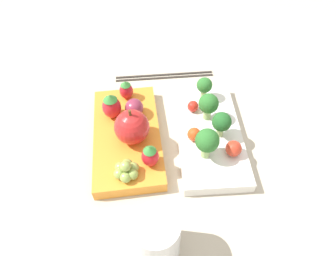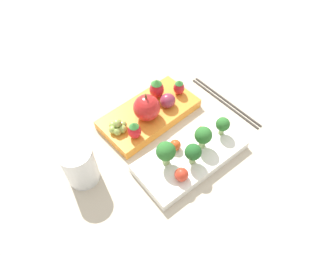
# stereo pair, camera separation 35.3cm
# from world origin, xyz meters

# --- Properties ---
(ground_plane) EXTENTS (4.00, 4.00, 0.00)m
(ground_plane) POSITION_xyz_m (0.00, 0.00, 0.00)
(ground_plane) COLOR #BCB29E
(bento_box_savoury) EXTENTS (0.24, 0.13, 0.02)m
(bento_box_savoury) POSITION_xyz_m (-0.01, 0.07, 0.01)
(bento_box_savoury) COLOR white
(bento_box_savoury) RESTS_ON ground_plane
(bento_box_fruit) EXTENTS (0.24, 0.15, 0.02)m
(bento_box_fruit) POSITION_xyz_m (0.00, -0.07, 0.01)
(bento_box_fruit) COLOR orange
(bento_box_fruit) RESTS_ON ground_plane
(broccoli_floret_0) EXTENTS (0.03, 0.03, 0.04)m
(broccoli_floret_0) POSITION_xyz_m (-0.09, 0.07, 0.05)
(broccoli_floret_0) COLOR #93B770
(broccoli_floret_0) RESTS_ON bento_box_savoury
(broccoli_floret_1) EXTENTS (0.03, 0.03, 0.05)m
(broccoli_floret_1) POSITION_xyz_m (-0.00, 0.09, 0.05)
(broccoli_floret_1) COLOR #93B770
(broccoli_floret_1) RESTS_ON bento_box_savoury
(broccoli_floret_2) EXTENTS (0.04, 0.04, 0.05)m
(broccoli_floret_2) POSITION_xyz_m (-0.04, 0.07, 0.05)
(broccoli_floret_2) COLOR #93B770
(broccoli_floret_2) RESTS_ON bento_box_savoury
(broccoli_floret_3) EXTENTS (0.04, 0.04, 0.06)m
(broccoli_floret_3) POSITION_xyz_m (0.04, 0.06, 0.06)
(broccoli_floret_3) COLOR #93B770
(broccoli_floret_3) RESTS_ON bento_box_savoury
(cherry_tomato_0) EXTENTS (0.02, 0.02, 0.02)m
(cherry_tomato_0) POSITION_xyz_m (-0.06, 0.04, 0.03)
(cherry_tomato_0) COLOR red
(cherry_tomato_0) RESTS_ON bento_box_savoury
(cherry_tomato_1) EXTENTS (0.03, 0.03, 0.03)m
(cherry_tomato_1) POSITION_xyz_m (0.04, 0.11, 0.03)
(cherry_tomato_1) COLOR red
(cherry_tomato_1) RESTS_ON bento_box_savoury
(cherry_tomato_2) EXTENTS (0.02, 0.02, 0.02)m
(cherry_tomato_2) POSITION_xyz_m (0.01, 0.04, 0.03)
(cherry_tomato_2) COLOR #DB4C1E
(cherry_tomato_2) RESTS_ON bento_box_savoury
(apple) EXTENTS (0.06, 0.06, 0.07)m
(apple) POSITION_xyz_m (0.01, -0.06, 0.05)
(apple) COLOR red
(apple) RESTS_ON bento_box_fruit
(strawberry_0) EXTENTS (0.03, 0.03, 0.04)m
(strawberry_0) POSITION_xyz_m (0.06, -0.03, 0.04)
(strawberry_0) COLOR red
(strawberry_0) RESTS_ON bento_box_fruit
(strawberry_1) EXTENTS (0.03, 0.03, 0.05)m
(strawberry_1) POSITION_xyz_m (-0.04, -0.10, 0.05)
(strawberry_1) COLOR red
(strawberry_1) RESTS_ON bento_box_fruit
(strawberry_2) EXTENTS (0.03, 0.03, 0.04)m
(strawberry_2) POSITION_xyz_m (-0.09, -0.08, 0.04)
(strawberry_2) COLOR red
(strawberry_2) RESTS_ON bento_box_fruit
(plum) EXTENTS (0.04, 0.03, 0.03)m
(plum) POSITION_xyz_m (-0.04, -0.06, 0.04)
(plum) COLOR #892D47
(plum) RESTS_ON bento_box_fruit
(grape_cluster) EXTENTS (0.04, 0.04, 0.03)m
(grape_cluster) POSITION_xyz_m (0.08, -0.06, 0.03)
(grape_cluster) COLOR #8EA84C
(grape_cluster) RESTS_ON bento_box_fruit
(drinking_cup) EXTENTS (0.06, 0.06, 0.09)m
(drinking_cup) POSITION_xyz_m (0.19, -0.01, 0.04)
(drinking_cup) COLOR silver
(drinking_cup) RESTS_ON ground_plane
(chopsticks_pair) EXTENTS (0.04, 0.21, 0.01)m
(chopsticks_pair) POSITION_xyz_m (-0.18, -0.01, 0.00)
(chopsticks_pair) COLOR #332D28
(chopsticks_pair) RESTS_ON ground_plane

